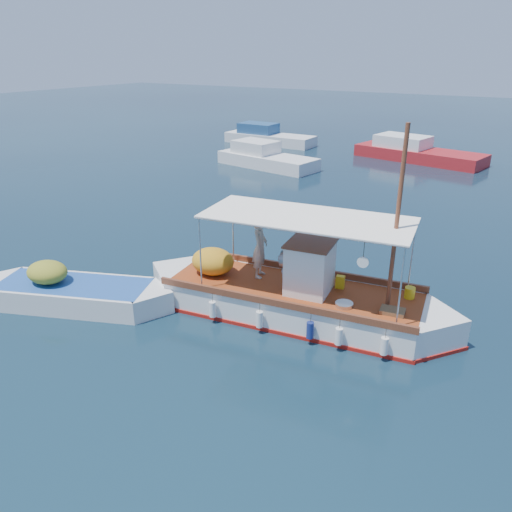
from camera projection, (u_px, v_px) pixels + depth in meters
The scene contains 6 objects.
ground at pixel (294, 307), 15.03m from camera, with size 160.00×160.00×0.00m, color black.
fishing_caique at pixel (290, 298), 14.48m from camera, with size 9.48×3.42×5.83m.
dinghy at pixel (73, 295), 15.12m from camera, with size 5.91×3.25×1.54m.
bg_boat_nw at pixel (265, 159), 32.93m from camera, with size 7.16×3.55×1.80m.
bg_boat_n at pixel (415, 153), 34.80m from camera, with size 9.13×4.50×1.80m.
bg_boat_far_w at pixel (267, 138), 40.85m from camera, with size 7.50×2.41×1.80m.
Camera 1 is at (5.78, -12.02, 7.21)m, focal length 35.00 mm.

